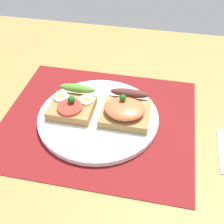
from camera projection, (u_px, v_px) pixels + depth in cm
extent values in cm
cube|color=olive|center=(99.00, 125.00, 65.20)|extent=(120.00, 90.00, 3.20)
cube|color=maroon|center=(98.00, 120.00, 64.03)|extent=(40.88, 35.31, 0.30)
cylinder|color=white|center=(98.00, 117.00, 63.56)|extent=(25.75, 25.75, 1.12)
cube|color=#A17443|center=(72.00, 108.00, 63.53)|extent=(9.28, 7.99, 2.01)
cylinder|color=red|center=(70.00, 107.00, 61.61)|extent=(5.28, 5.28, 0.60)
ellipsoid|color=#50892D|center=(77.00, 88.00, 65.47)|extent=(8.17, 2.20, 1.80)
sphere|color=#1E5919|center=(72.00, 99.00, 61.91)|extent=(1.60, 1.60, 1.60)
cylinder|color=white|center=(61.00, 97.00, 64.18)|extent=(3.25, 3.25, 0.50)
cylinder|color=yellow|center=(61.00, 96.00, 63.96)|extent=(1.46, 1.46, 0.16)
cylinder|color=white|center=(86.00, 100.00, 63.43)|extent=(3.25, 3.25, 0.50)
cylinder|color=yellow|center=(86.00, 99.00, 63.21)|extent=(1.46, 1.46, 0.16)
cube|color=olive|center=(126.00, 114.00, 62.18)|extent=(10.13, 8.96, 1.80)
ellipsoid|color=#E4663B|center=(125.00, 107.00, 60.78)|extent=(8.31, 7.17, 2.17)
ellipsoid|color=#522621|center=(130.00, 93.00, 64.54)|extent=(8.61, 2.20, 1.80)
sphere|color=#1E5919|center=(123.00, 98.00, 60.22)|extent=(1.40, 1.40, 1.40)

